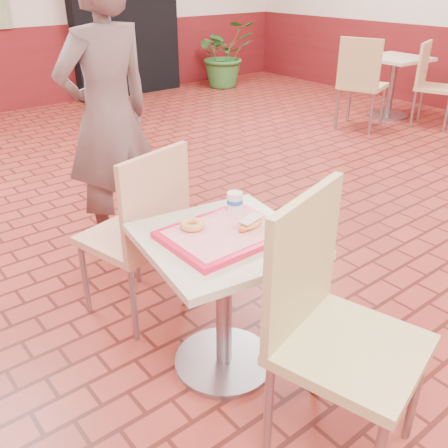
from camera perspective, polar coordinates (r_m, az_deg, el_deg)
room_shell at (r=3.05m, az=15.41°, el=23.34°), size 8.01×10.01×3.01m
wainscot_band at (r=3.26m, az=13.27°, el=5.61°), size 8.00×10.00×1.00m
corridor_doorway at (r=7.65m, az=-11.29°, el=22.50°), size 1.60×0.22×2.20m
main_table at (r=2.16m, az=-0.00°, el=-6.66°), size 0.64×0.64×0.68m
chair_main_front at (r=1.80m, az=12.12°, el=-10.75°), size 0.57×0.57×1.02m
chair_main_back at (r=2.49m, az=-9.44°, el=-0.41°), size 0.52×0.52×0.93m
customer at (r=3.11m, az=-13.10°, el=11.82°), size 0.68×0.50×1.74m
serving_tray at (r=2.04m, az=-0.00°, el=-1.14°), size 0.47×0.37×0.03m
ring_donut at (r=2.05m, az=-3.64°, el=-0.07°), size 0.12×0.12×0.03m
long_john_donut at (r=2.05m, az=3.04°, el=0.08°), size 0.14×0.09×0.04m
paper_cup at (r=2.18m, az=1.23°, el=2.56°), size 0.07×0.07×0.09m
second_table at (r=6.66m, az=18.74°, el=15.64°), size 0.68×0.68×0.72m
chair_second_left at (r=5.95m, az=15.39°, el=15.65°), size 0.59×0.59×1.01m
chair_second_front at (r=6.39m, az=22.58°, el=14.93°), size 0.55×0.55×0.93m
potted_plant at (r=8.09m, az=0.06°, el=18.88°), size 0.98×0.88×0.99m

